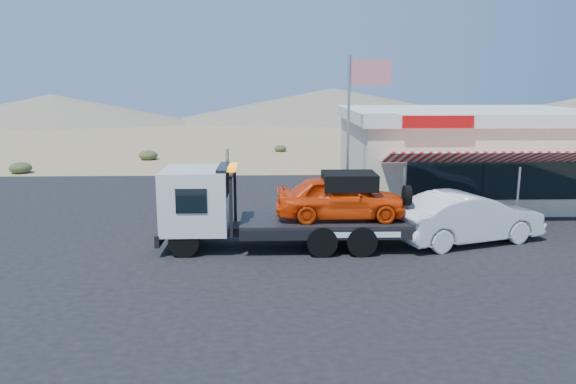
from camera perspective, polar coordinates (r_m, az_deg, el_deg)
name	(u,v)px	position (r m, az deg, el deg)	size (l,w,h in m)	color
ground	(205,262)	(16.47, -8.47, -7.06)	(120.00, 120.00, 0.00)	#957E54
asphalt_lot	(273,233)	(19.23, -1.49, -4.23)	(32.00, 24.00, 0.02)	black
tow_truck	(282,204)	(17.31, -0.63, -1.22)	(7.78, 2.31, 2.60)	black
white_sedan	(467,217)	(18.87, 17.74, -2.48)	(1.72, 4.94, 1.63)	silver
jerky_store	(464,153)	(26.14, 17.45, 3.81)	(10.40, 9.97, 3.90)	beige
flagpole	(355,120)	(20.30, 6.82, 7.29)	(1.55, 0.10, 6.00)	#99999E
distant_hills	(177,107)	(71.71, -11.23, 8.43)	(126.00, 48.00, 4.20)	#726B59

